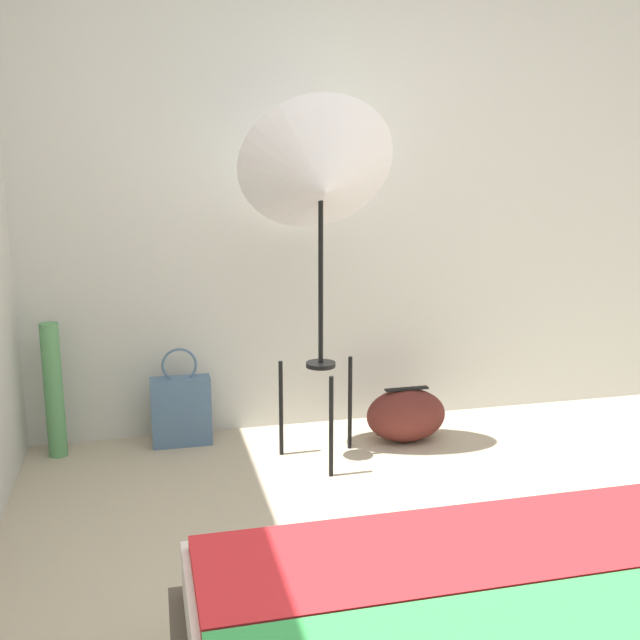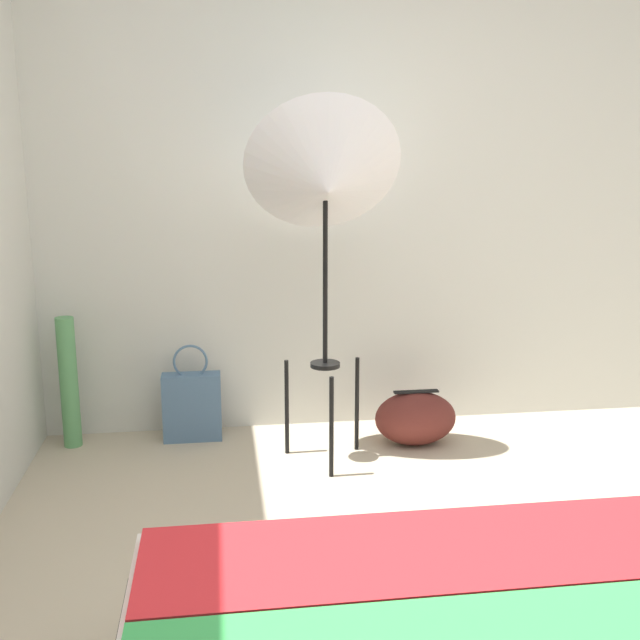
% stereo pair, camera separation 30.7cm
% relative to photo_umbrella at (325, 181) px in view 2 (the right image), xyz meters
% --- Properties ---
extents(wall_back, '(8.00, 0.05, 2.60)m').
position_rel_photo_umbrella_xyz_m(wall_back, '(0.14, 0.51, 0.01)').
color(wall_back, beige).
rests_on(wall_back, ground_plane).
extents(photo_umbrella, '(0.70, 0.56, 1.65)m').
position_rel_photo_umbrella_xyz_m(photo_umbrella, '(0.00, 0.00, 0.00)').
color(photo_umbrella, black).
rests_on(photo_umbrella, ground_plane).
extents(tote_bag, '(0.29, 0.11, 0.49)m').
position_rel_photo_umbrella_xyz_m(tote_bag, '(-0.62, 0.34, -1.11)').
color(tote_bag, slate).
rests_on(tote_bag, ground_plane).
extents(duffel_bag, '(0.40, 0.27, 0.27)m').
position_rel_photo_umbrella_xyz_m(duffel_bag, '(0.47, 0.13, -1.15)').
color(duffel_bag, '#5B231E').
rests_on(duffel_bag, ground_plane).
extents(paper_roll, '(0.09, 0.09, 0.64)m').
position_rel_photo_umbrella_xyz_m(paper_roll, '(-1.20, 0.34, -0.96)').
color(paper_roll, '#56995B').
rests_on(paper_roll, ground_plane).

